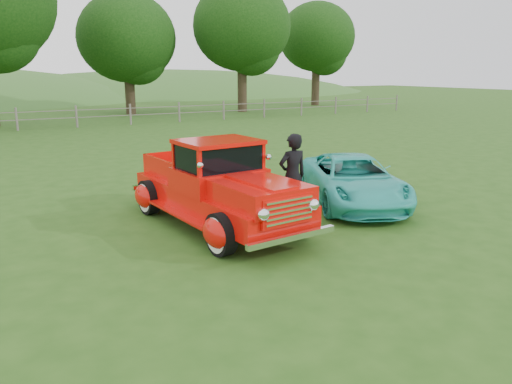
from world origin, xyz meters
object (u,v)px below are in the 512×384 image
tree_near_east (127,38)px  teal_sedan (353,180)px  tree_mid_east (242,27)px  tree_far_east (317,37)px  red_pickup (217,188)px  man (292,176)px

tree_near_east → teal_sedan: (-2.31, -27.03, -4.68)m
tree_mid_east → tree_far_east: size_ratio=1.07×
tree_near_east → tree_far_east: size_ratio=0.94×
tree_mid_east → tree_far_east: (9.00, 3.00, -0.31)m
tree_far_east → red_pickup: bearing=-129.2°
tree_far_east → red_pickup: (-22.84, -28.00, -5.06)m
tree_near_east → red_pickup: tree_near_east is taller
tree_mid_east → red_pickup: (-13.84, -25.00, -5.38)m
tree_near_east → man: 27.90m
tree_near_east → tree_far_east: (17.00, 1.00, 0.61)m
red_pickup → man: 1.68m
man → tree_near_east: bearing=-97.4°
teal_sedan → man: bearing=-149.4°
tree_mid_east → man: tree_mid_east is taller
tree_mid_east → teal_sedan: (-10.31, -25.03, -5.60)m
tree_near_east → tree_mid_east: 8.30m
tree_near_east → teal_sedan: tree_near_east is taller
tree_near_east → man: tree_near_east is taller
teal_sedan → man: (-1.87, -0.21, 0.34)m
red_pickup → teal_sedan: bearing=-5.7°
red_pickup → man: (1.66, -0.24, 0.11)m
tree_near_east → tree_far_east: tree_far_east is taller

